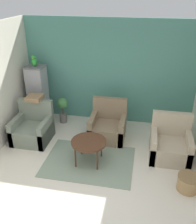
{
  "coord_description": "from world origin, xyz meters",
  "views": [
    {
      "loc": [
        0.94,
        -3.25,
        3.41
      ],
      "look_at": [
        0.0,
        1.5,
        0.96
      ],
      "focal_mm": 40.0,
      "sensor_mm": 36.0,
      "label": 1
    }
  ],
  "objects_px": {
    "armchair_middle": "(108,127)",
    "wicker_basket": "(188,182)",
    "armchair_left": "(33,129)",
    "parrot": "(34,61)",
    "coffee_table": "(89,143)",
    "potted_plant": "(63,107)",
    "armchair_right": "(170,145)",
    "birdcage": "(38,95)"
  },
  "relations": [
    {
      "from": "armchair_left",
      "to": "parrot",
      "type": "relative_size",
      "value": 3.24
    },
    {
      "from": "wicker_basket",
      "to": "parrot",
      "type": "bearing_deg",
      "value": 151.49
    },
    {
      "from": "armchair_middle",
      "to": "armchair_right",
      "type": "bearing_deg",
      "value": -19.68
    },
    {
      "from": "parrot",
      "to": "coffee_table",
      "type": "bearing_deg",
      "value": -41.87
    },
    {
      "from": "coffee_table",
      "to": "parrot",
      "type": "xyz_separation_m",
      "value": [
        -1.77,
        1.59,
        1.22
      ]
    },
    {
      "from": "armchair_middle",
      "to": "potted_plant",
      "type": "distance_m",
      "value": 1.46
    },
    {
      "from": "armchair_middle",
      "to": "wicker_basket",
      "type": "relative_size",
      "value": 2.37
    },
    {
      "from": "armchair_left",
      "to": "armchair_middle",
      "type": "xyz_separation_m",
      "value": [
        1.78,
        0.46,
        0.0
      ]
    },
    {
      "from": "coffee_table",
      "to": "potted_plant",
      "type": "distance_m",
      "value": 1.95
    },
    {
      "from": "wicker_basket",
      "to": "potted_plant",
      "type": "bearing_deg",
      "value": 146.38
    },
    {
      "from": "armchair_right",
      "to": "armchair_middle",
      "type": "distance_m",
      "value": 1.56
    },
    {
      "from": "armchair_right",
      "to": "parrot",
      "type": "xyz_separation_m",
      "value": [
        -3.48,
        1.05,
        1.41
      ]
    },
    {
      "from": "armchair_left",
      "to": "birdcage",
      "type": "relative_size",
      "value": 0.61
    },
    {
      "from": "armchair_middle",
      "to": "parrot",
      "type": "distance_m",
      "value": 2.51
    },
    {
      "from": "coffee_table",
      "to": "potted_plant",
      "type": "relative_size",
      "value": 1.04
    },
    {
      "from": "coffee_table",
      "to": "wicker_basket",
      "type": "height_order",
      "value": "coffee_table"
    },
    {
      "from": "armchair_left",
      "to": "armchair_middle",
      "type": "bearing_deg",
      "value": 14.52
    },
    {
      "from": "armchair_middle",
      "to": "birdcage",
      "type": "height_order",
      "value": "birdcage"
    },
    {
      "from": "armchair_right",
      "to": "parrot",
      "type": "height_order",
      "value": "parrot"
    },
    {
      "from": "coffee_table",
      "to": "wicker_basket",
      "type": "xyz_separation_m",
      "value": [
        1.99,
        -0.45,
        -0.31
      ]
    },
    {
      "from": "coffee_table",
      "to": "armchair_left",
      "type": "relative_size",
      "value": 0.78
    },
    {
      "from": "coffee_table",
      "to": "armchair_right",
      "type": "relative_size",
      "value": 0.78
    },
    {
      "from": "armchair_right",
      "to": "birdcage",
      "type": "distance_m",
      "value": 3.66
    },
    {
      "from": "coffee_table",
      "to": "armchair_middle",
      "type": "relative_size",
      "value": 0.78
    },
    {
      "from": "armchair_left",
      "to": "birdcage",
      "type": "bearing_deg",
      "value": 103.11
    },
    {
      "from": "potted_plant",
      "to": "wicker_basket",
      "type": "bearing_deg",
      "value": -33.62
    },
    {
      "from": "parrot",
      "to": "armchair_right",
      "type": "bearing_deg",
      "value": -16.74
    },
    {
      "from": "armchair_middle",
      "to": "wicker_basket",
      "type": "distance_m",
      "value": 2.32
    },
    {
      "from": "parrot",
      "to": "wicker_basket",
      "type": "bearing_deg",
      "value": -28.51
    },
    {
      "from": "armchair_left",
      "to": "potted_plant",
      "type": "distance_m",
      "value": 1.1
    },
    {
      "from": "birdcage",
      "to": "wicker_basket",
      "type": "bearing_deg",
      "value": -28.48
    },
    {
      "from": "armchair_left",
      "to": "birdcage",
      "type": "distance_m",
      "value": 1.11
    },
    {
      "from": "armchair_middle",
      "to": "potted_plant",
      "type": "xyz_separation_m",
      "value": [
        -1.35,
        0.54,
        0.16
      ]
    },
    {
      "from": "armchair_right",
      "to": "wicker_basket",
      "type": "distance_m",
      "value": 1.04
    },
    {
      "from": "potted_plant",
      "to": "parrot",
      "type": "bearing_deg",
      "value": -178.68
    },
    {
      "from": "potted_plant",
      "to": "armchair_right",
      "type": "bearing_deg",
      "value": -20.68
    },
    {
      "from": "coffee_table",
      "to": "parrot",
      "type": "relative_size",
      "value": 2.54
    },
    {
      "from": "armchair_left",
      "to": "armchair_right",
      "type": "xyz_separation_m",
      "value": [
        3.25,
        -0.06,
        0.0
      ]
    },
    {
      "from": "potted_plant",
      "to": "armchair_middle",
      "type": "bearing_deg",
      "value": -21.75
    },
    {
      "from": "armchair_left",
      "to": "parrot",
      "type": "bearing_deg",
      "value": 103.08
    },
    {
      "from": "parrot",
      "to": "potted_plant",
      "type": "relative_size",
      "value": 0.41
    },
    {
      "from": "armchair_left",
      "to": "armchair_middle",
      "type": "relative_size",
      "value": 1.0
    }
  ]
}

